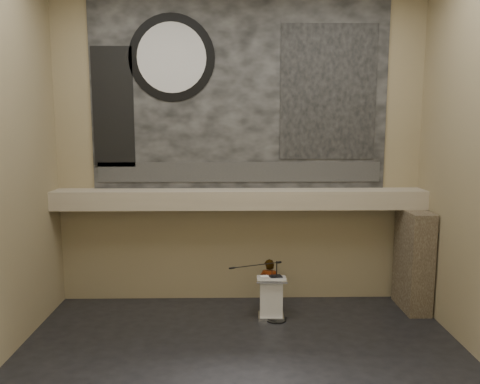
{
  "coord_description": "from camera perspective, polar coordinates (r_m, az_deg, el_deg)",
  "views": [
    {
      "loc": [
        -0.23,
        -8.88,
        4.98
      ],
      "look_at": [
        0.0,
        3.2,
        3.2
      ],
      "focal_mm": 35.0,
      "sensor_mm": 36.0,
      "label": 1
    }
  ],
  "objects": [
    {
      "name": "binder",
      "position": [
        12.11,
        4.38,
        -10.24
      ],
      "size": [
        0.35,
        0.31,
        0.04
      ],
      "primitive_type": "cube",
      "rotation": [
        0.0,
        0.0,
        0.24
      ],
      "color": "black",
      "rests_on": "lectern"
    },
    {
      "name": "mic_stand",
      "position": [
        12.31,
        4.23,
        -14.29
      ],
      "size": [
        1.46,
        0.72,
        1.55
      ],
      "rotation": [
        0.0,
        0.0,
        0.36
      ],
      "color": "black",
      "rests_on": "floor"
    },
    {
      "name": "wall_front",
      "position": [
        4.94,
        1.56,
        -0.13
      ],
      "size": [
        10.0,
        0.02,
        8.5
      ],
      "primitive_type": "cube",
      "color": "#8C7C59",
      "rests_on": "floor"
    },
    {
      "name": "speaker_person",
      "position": [
        12.62,
        3.56,
        -11.34
      ],
      "size": [
        0.59,
        0.44,
        1.45
      ],
      "primitive_type": "imported",
      "rotation": [
        0.0,
        0.0,
        2.95
      ],
      "color": "white",
      "rests_on": "floor"
    },
    {
      "name": "banner_brick_print",
      "position": [
        13.2,
        -15.22,
        9.92
      ],
      "size": [
        1.1,
        0.02,
        3.2
      ],
      "primitive_type": "cube",
      "color": "black",
      "rests_on": "banner"
    },
    {
      "name": "wall_back",
      "position": [
        12.9,
        -0.07,
        5.14
      ],
      "size": [
        10.0,
        0.02,
        8.5
      ],
      "primitive_type": "cube",
      "color": "#8C7C59",
      "rests_on": "floor"
    },
    {
      "name": "soffit",
      "position": [
        12.64,
        -0.03,
        -0.86
      ],
      "size": [
        10.0,
        0.8,
        0.5
      ],
      "primitive_type": "cube",
      "color": "tan",
      "rests_on": "wall_back"
    },
    {
      "name": "banner_text_strip",
      "position": [
        12.88,
        -0.06,
        2.46
      ],
      "size": [
        7.76,
        0.02,
        0.55
      ],
      "primitive_type": "cube",
      "color": "#2C2C2C",
      "rests_on": "banner"
    },
    {
      "name": "lectern",
      "position": [
        12.32,
        3.82,
        -12.69
      ],
      "size": [
        0.76,
        0.56,
        1.14
      ],
      "rotation": [
        0.0,
        0.0,
        -0.05
      ],
      "color": "silver",
      "rests_on": "floor"
    },
    {
      "name": "sprinkler_right",
      "position": [
        12.82,
        8.5,
        -2.09
      ],
      "size": [
        0.04,
        0.04,
        0.06
      ],
      "primitive_type": "cylinder",
      "color": "#B2893D",
      "rests_on": "soffit"
    },
    {
      "name": "floor",
      "position": [
        10.18,
        0.36,
        -20.9
      ],
      "size": [
        10.0,
        10.0,
        0.0
      ],
      "primitive_type": "plane",
      "color": "black",
      "rests_on": "ground"
    },
    {
      "name": "banner_building_print",
      "position": [
        13.1,
        10.72,
        11.83
      ],
      "size": [
        2.6,
        0.02,
        3.6
      ],
      "primitive_type": "cube",
      "color": "black",
      "rests_on": "banner"
    },
    {
      "name": "stone_pier",
      "position": [
        13.48,
        20.38,
        -7.78
      ],
      "size": [
        0.6,
        1.4,
        2.7
      ],
      "primitive_type": "cube",
      "color": "#423628",
      "rests_on": "floor"
    },
    {
      "name": "sprinkler_left",
      "position": [
        12.72,
        -7.26,
        -2.15
      ],
      "size": [
        0.04,
        0.04,
        0.06
      ],
      "primitive_type": "cylinder",
      "color": "#B2893D",
      "rests_on": "soffit"
    },
    {
      "name": "banner_clock_face",
      "position": [
        13.0,
        -8.34,
        15.9
      ],
      "size": [
        1.84,
        0.02,
        1.84
      ],
      "primitive_type": "cylinder",
      "rotation": [
        1.57,
        0.0,
        0.0
      ],
      "color": "silver",
      "rests_on": "banner"
    },
    {
      "name": "papers",
      "position": [
        12.12,
        3.07,
        -10.3
      ],
      "size": [
        0.25,
        0.32,
        0.0
      ],
      "primitive_type": "cube",
      "rotation": [
        0.0,
        0.0,
        0.16
      ],
      "color": "white",
      "rests_on": "lectern"
    },
    {
      "name": "banner",
      "position": [
        12.87,
        -0.07,
        11.59
      ],
      "size": [
        8.0,
        0.05,
        5.0
      ],
      "primitive_type": "cube",
      "color": "black",
      "rests_on": "wall_back"
    },
    {
      "name": "banner_clock_rim",
      "position": [
        13.02,
        -8.33,
        15.89
      ],
      "size": [
        2.3,
        0.02,
        2.3
      ],
      "primitive_type": "cylinder",
      "rotation": [
        1.57,
        0.0,
        0.0
      ],
      "color": "black",
      "rests_on": "banner"
    }
  ]
}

